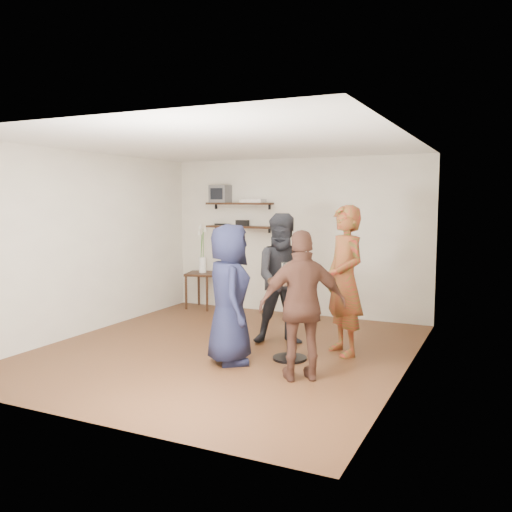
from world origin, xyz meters
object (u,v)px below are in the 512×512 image
(drinks_table, at_px, (290,308))
(person_dark, at_px, (285,279))
(person_navy, at_px, (229,294))
(side_table, at_px, (203,278))
(person_brown, at_px, (303,306))
(radio, at_px, (242,223))
(crt_monitor, at_px, (221,194))
(person_plaid, at_px, (344,280))
(dvd_deck, at_px, (253,201))

(drinks_table, bearing_deg, person_dark, 117.26)
(person_navy, bearing_deg, side_table, 1.74)
(side_table, xyz_separation_m, person_brown, (2.94, -2.84, 0.27))
(person_navy, distance_m, person_brown, 1.01)
(side_table, distance_m, drinks_table, 3.38)
(radio, bearing_deg, person_navy, -66.19)
(crt_monitor, height_order, person_plaid, crt_monitor)
(crt_monitor, distance_m, person_dark, 2.85)
(radio, xyz_separation_m, person_plaid, (2.36, -1.89, -0.59))
(drinks_table, xyz_separation_m, person_brown, (0.39, -0.62, 0.17))
(drinks_table, bearing_deg, person_brown, -57.62)
(crt_monitor, relative_size, radio, 1.45)
(person_plaid, height_order, person_navy, person_plaid)
(drinks_table, relative_size, person_brown, 0.61)
(crt_monitor, bearing_deg, drinks_table, -46.68)
(person_brown, bearing_deg, drinks_table, -90.00)
(dvd_deck, distance_m, drinks_table, 3.17)
(drinks_table, xyz_separation_m, person_plaid, (0.52, 0.52, 0.30))
(person_plaid, relative_size, person_brown, 1.16)
(crt_monitor, height_order, person_navy, crt_monitor)
(person_plaid, bearing_deg, crt_monitor, -169.17)
(radio, bearing_deg, person_brown, -53.48)
(dvd_deck, height_order, side_table, dvd_deck)
(drinks_table, bearing_deg, person_navy, -145.38)
(crt_monitor, distance_m, drinks_table, 3.58)
(side_table, height_order, person_brown, person_brown)
(person_dark, bearing_deg, drinks_table, -90.00)
(dvd_deck, distance_m, person_dark, 2.42)
(person_plaid, xyz_separation_m, person_navy, (-1.12, -0.93, -0.11))
(crt_monitor, xyz_separation_m, drinks_table, (2.27, -2.40, -1.39))
(radio, height_order, person_plaid, person_plaid)
(crt_monitor, bearing_deg, person_navy, -59.42)
(dvd_deck, distance_m, person_plaid, 3.02)
(crt_monitor, distance_m, dvd_deck, 0.64)
(person_navy, bearing_deg, radio, -10.80)
(person_brown, bearing_deg, radio, -85.87)
(person_navy, bearing_deg, crt_monitor, -4.03)
(drinks_table, relative_size, person_dark, 0.56)
(radio, xyz_separation_m, drinks_table, (1.84, -2.40, -0.89))
(crt_monitor, relative_size, person_navy, 0.20)
(person_navy, bearing_deg, person_plaid, -84.79)
(crt_monitor, relative_size, dvd_deck, 0.80)
(radio, relative_size, person_plaid, 0.12)
(person_brown, bearing_deg, side_table, -76.46)
(dvd_deck, xyz_separation_m, side_table, (-0.90, -0.17, -1.37))
(person_dark, xyz_separation_m, person_navy, (-0.27, -1.06, -0.05))
(dvd_deck, relative_size, person_brown, 0.25)
(side_table, relative_size, person_dark, 0.37)
(drinks_table, distance_m, person_brown, 0.75)
(radio, distance_m, person_brown, 3.82)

